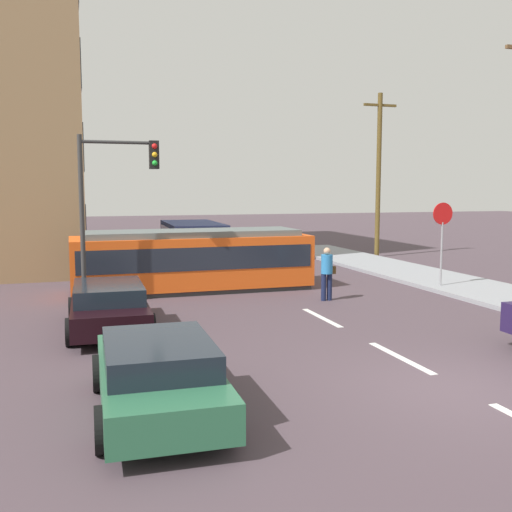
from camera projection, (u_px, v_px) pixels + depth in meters
The scene contains 13 objects.
ground_plane at pixel (273, 293), 19.78m from camera, with size 120.00×120.00×0.00m, color #493B43.
lane_stripe_1 at pixel (400, 357), 12.20m from camera, with size 0.16×2.40×0.01m, color silver.
lane_stripe_2 at pixel (322, 318), 15.99m from camera, with size 0.16×2.40×0.01m, color silver.
lane_stripe_3 at pixel (219, 266), 26.84m from camera, with size 0.16×2.40×0.01m, color silver.
lane_stripe_4 at pixel (193, 252), 32.52m from camera, with size 0.16×2.40×0.01m, color silver.
streetcar_tram at pixel (192, 259), 20.30m from camera, with size 8.09×2.55×2.08m.
city_bus at pixel (193, 239), 28.83m from camera, with size 2.71×5.69×1.86m.
pedestrian_crossing at pixel (327, 271), 18.39m from camera, with size 0.51×0.36×1.67m.
parked_sedan_near at pixel (158, 374), 9.13m from camera, with size 2.04×4.22×1.19m.
parked_sedan_mid at pixel (109, 306), 14.48m from camera, with size 2.06×4.43×1.19m.
stop_sign at pixel (442, 227), 20.31m from camera, with size 0.76×0.07×2.88m.
traffic_light_mast at pixel (113, 188), 17.41m from camera, with size 2.35×0.33×5.05m.
utility_pole_mid at pixel (379, 173), 29.94m from camera, with size 1.80×0.24×8.28m.
Camera 1 is at (-6.45, -8.42, 3.47)m, focal length 41.34 mm.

